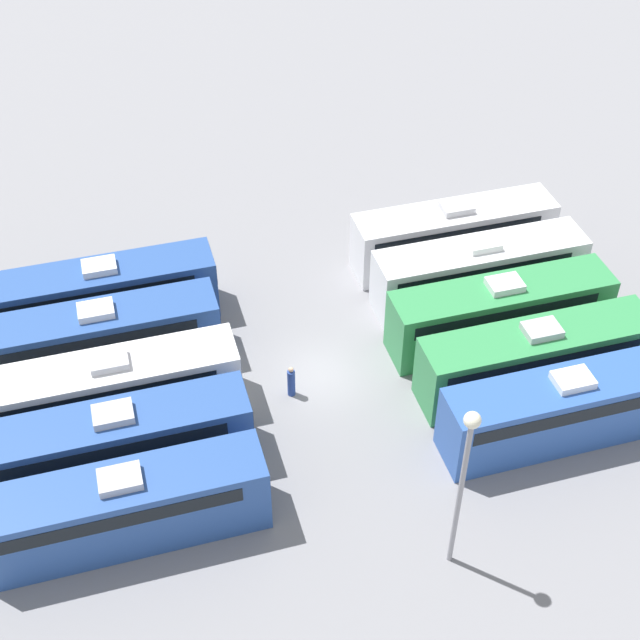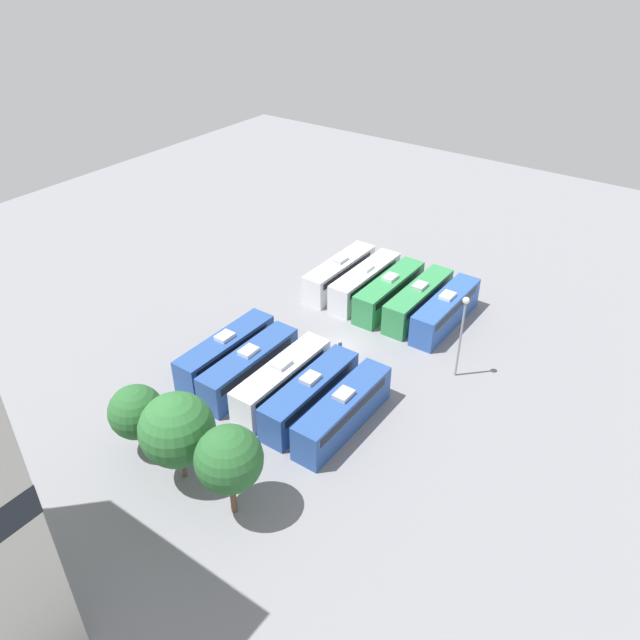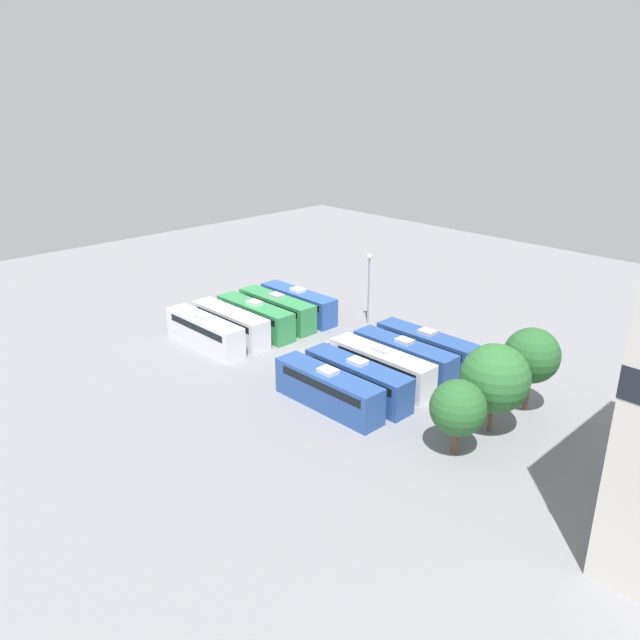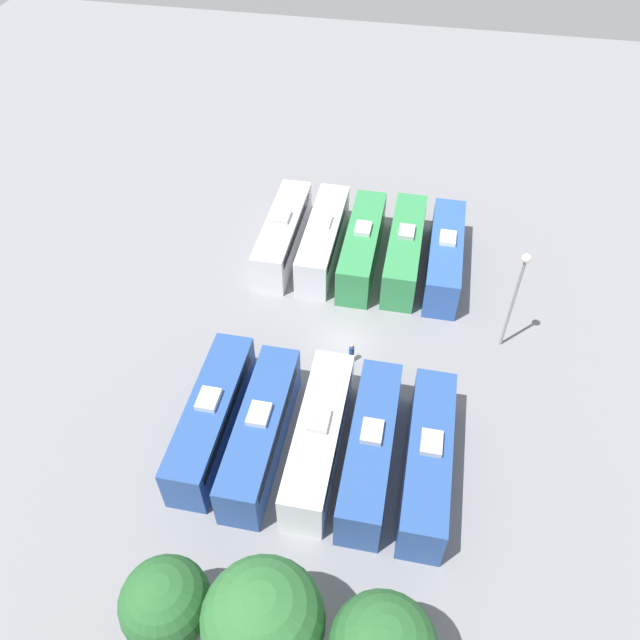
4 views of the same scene
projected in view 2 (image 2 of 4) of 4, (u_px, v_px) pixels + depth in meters
ground_plane at (342, 345)px, 60.23m from camera, size 119.88×119.88×0.00m
bus_0 at (446, 310)px, 62.27m from camera, size 2.49×10.79×3.59m
bus_1 at (418, 300)px, 63.92m from camera, size 2.49×10.79×3.59m
bus_2 at (389, 291)px, 65.40m from camera, size 2.49×10.79×3.59m
bus_3 at (365, 281)px, 67.16m from camera, size 2.49×10.79×3.59m
bus_4 at (340, 273)px, 68.75m from camera, size 2.49×10.79×3.59m
bus_5 at (343, 410)px, 49.61m from camera, size 2.49×10.79×3.59m
bus_6 at (310, 394)px, 51.31m from camera, size 2.49×10.79×3.59m
bus_7 at (282, 379)px, 52.93m from camera, size 2.49×10.79×3.59m
bus_8 at (249, 366)px, 54.46m from camera, size 2.49×10.79×3.59m
bus_9 at (226, 351)px, 56.32m from camera, size 2.49×10.79×3.59m
worker_person at (340, 349)px, 58.35m from camera, size 0.36×0.36×1.67m
light_pole at (463, 324)px, 53.30m from camera, size 0.60×0.60×8.18m
tree_0 at (229, 459)px, 40.73m from camera, size 4.62×4.62×7.33m
tree_1 at (177, 430)px, 43.64m from camera, size 5.43×5.43×7.34m
tree_2 at (136, 412)px, 46.48m from camera, size 4.19×4.19×5.87m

